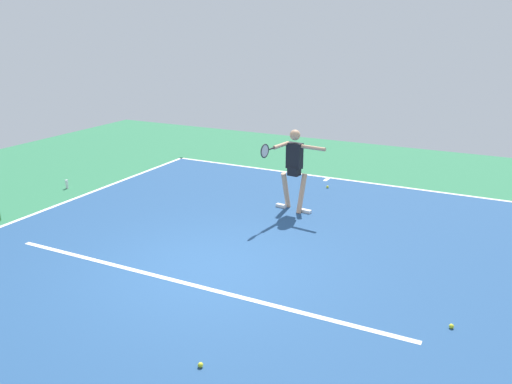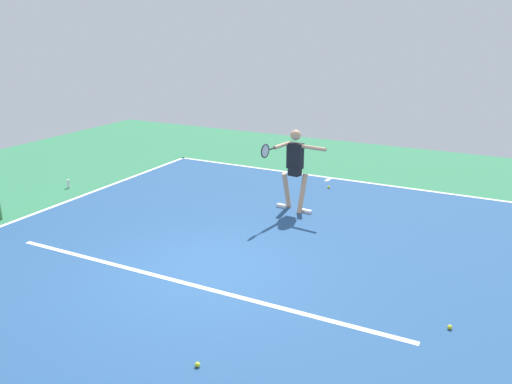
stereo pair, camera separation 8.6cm
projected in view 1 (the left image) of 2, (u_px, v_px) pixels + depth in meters
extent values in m
plane|color=#2D754C|center=(207.00, 269.00, 8.93)|extent=(21.83, 21.83, 0.00)
cube|color=navy|center=(207.00, 269.00, 8.93)|extent=(9.75, 12.61, 0.00)
cube|color=white|center=(329.00, 178.00, 14.24)|extent=(9.75, 0.10, 0.01)
cube|color=white|center=(10.00, 223.00, 11.00)|extent=(0.10, 12.61, 0.01)
cube|color=white|center=(187.00, 284.00, 8.43)|extent=(7.31, 0.10, 0.01)
cube|color=white|center=(327.00, 179.00, 14.07)|extent=(0.10, 0.30, 0.01)
cylinder|color=tan|center=(302.00, 193.00, 11.54)|extent=(0.15, 0.35, 0.88)
cube|color=white|center=(306.00, 211.00, 11.60)|extent=(0.25, 0.13, 0.07)
cylinder|color=tan|center=(286.00, 190.00, 11.76)|extent=(0.15, 0.35, 0.88)
cube|color=white|center=(281.00, 206.00, 11.94)|extent=(0.25, 0.13, 0.07)
cube|color=black|center=(294.00, 171.00, 11.50)|extent=(0.27, 0.23, 0.20)
cube|color=black|center=(295.00, 156.00, 11.40)|extent=(0.36, 0.22, 0.56)
sphere|color=tan|center=(295.00, 135.00, 11.26)|extent=(0.23, 0.23, 0.23)
cylinder|color=tan|center=(313.00, 148.00, 11.09)|extent=(0.57, 0.15, 0.08)
cylinder|color=tan|center=(281.00, 145.00, 11.19)|extent=(0.15, 0.57, 0.08)
cylinder|color=black|center=(271.00, 149.00, 10.88)|extent=(0.06, 0.22, 0.03)
torus|color=black|center=(265.00, 151.00, 10.69)|extent=(0.06, 0.29, 0.29)
cylinder|color=silver|center=(265.00, 151.00, 10.69)|extent=(0.04, 0.25, 0.25)
sphere|color=yellow|center=(328.00, 187.00, 13.33)|extent=(0.07, 0.07, 0.07)
sphere|color=yellow|center=(451.00, 326.00, 7.19)|extent=(0.07, 0.07, 0.07)
sphere|color=yellow|center=(200.00, 365.00, 6.37)|extent=(0.07, 0.07, 0.07)
cylinder|color=white|center=(67.00, 184.00, 13.29)|extent=(0.07, 0.07, 0.22)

